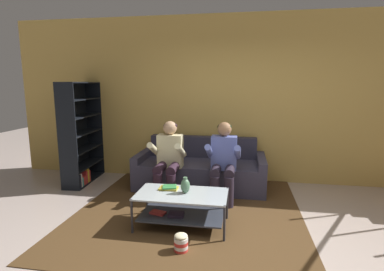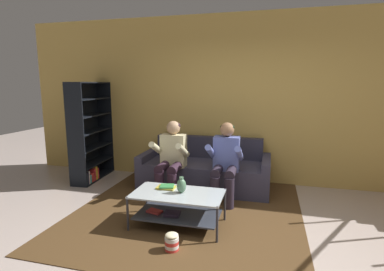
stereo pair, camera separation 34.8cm
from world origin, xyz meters
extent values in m
plane|color=#BAA89F|center=(0.00, 0.00, 0.00)|extent=(16.80, 16.80, 0.00)
cube|color=tan|center=(0.00, 2.46, 1.45)|extent=(8.40, 0.12, 2.90)
cube|color=#3A384D|center=(-0.62, 1.89, 0.22)|extent=(1.86, 0.90, 0.44)
cube|color=#312F41|center=(-0.62, 2.25, 0.63)|extent=(1.86, 0.18, 0.37)
cube|color=#3A384D|center=(-1.62, 1.89, 0.28)|extent=(0.13, 0.90, 0.56)
cube|color=#3A384D|center=(0.38, 1.89, 0.28)|extent=(0.13, 0.90, 0.56)
cylinder|color=#2F1C2A|center=(-1.14, 1.13, 0.22)|extent=(0.14, 0.14, 0.44)
cylinder|color=#2F1C2A|center=(-0.94, 1.13, 0.22)|extent=(0.14, 0.14, 0.44)
cylinder|color=#2F1C2A|center=(-1.14, 1.31, 0.49)|extent=(0.14, 0.42, 0.14)
cylinder|color=#2F1C2A|center=(-0.94, 1.31, 0.49)|extent=(0.14, 0.42, 0.14)
cube|color=beige|center=(-1.04, 1.52, 0.70)|extent=(0.38, 0.22, 0.51)
cylinder|color=beige|center=(-1.24, 1.34, 0.75)|extent=(0.09, 0.49, 0.31)
cylinder|color=beige|center=(-0.83, 1.34, 0.75)|extent=(0.09, 0.49, 0.31)
sphere|color=tan|center=(-1.04, 1.52, 1.06)|extent=(0.21, 0.21, 0.21)
ellipsoid|color=black|center=(-1.04, 1.54, 1.08)|extent=(0.21, 0.21, 0.13)
cylinder|color=#2A212E|center=(-0.30, 1.13, 0.22)|extent=(0.14, 0.14, 0.44)
cylinder|color=#2A212E|center=(-0.10, 1.13, 0.22)|extent=(0.14, 0.14, 0.44)
cylinder|color=#2A212E|center=(-0.30, 1.31, 0.49)|extent=(0.14, 0.42, 0.14)
cylinder|color=#2A212E|center=(-0.10, 1.31, 0.49)|extent=(0.14, 0.42, 0.14)
cube|color=#5D6AB5|center=(-0.20, 1.52, 0.70)|extent=(0.38, 0.22, 0.51)
cylinder|color=#5D6AB5|center=(-0.41, 1.34, 0.75)|extent=(0.09, 0.49, 0.31)
cylinder|color=#5D6AB5|center=(0.00, 1.34, 0.75)|extent=(0.09, 0.49, 0.31)
sphere|color=#976B48|center=(-0.20, 1.52, 1.06)|extent=(0.21, 0.21, 0.21)
ellipsoid|color=black|center=(-0.20, 1.54, 1.09)|extent=(0.21, 0.21, 0.13)
cube|color=#AEBABF|center=(-0.64, 0.46, 0.41)|extent=(1.10, 0.59, 0.02)
cube|color=#333946|center=(-0.64, 0.46, 0.15)|extent=(1.01, 0.54, 0.02)
cylinder|color=#2F2F36|center=(-1.17, 0.18, 0.21)|extent=(0.03, 0.03, 0.42)
cylinder|color=#2F2F36|center=(-0.11, 0.18, 0.21)|extent=(0.03, 0.03, 0.42)
cylinder|color=#2F2F36|center=(-1.17, 0.75, 0.21)|extent=(0.03, 0.03, 0.42)
cylinder|color=#2F2F36|center=(-0.11, 0.75, 0.21)|extent=(0.03, 0.03, 0.42)
cube|color=red|center=(-0.93, 0.43, 0.17)|extent=(0.21, 0.16, 0.03)
cube|color=#2B2033|center=(-0.70, 0.41, 0.17)|extent=(0.20, 0.17, 0.03)
cube|color=#50361D|center=(-0.63, 1.08, 0.01)|extent=(3.00, 3.42, 0.01)
cube|color=#746455|center=(-0.63, 1.08, 0.01)|extent=(1.65, 1.88, 0.00)
ellipsoid|color=#4D7555|center=(-0.60, 0.49, 0.51)|extent=(0.11, 0.11, 0.18)
cylinder|color=#4D7555|center=(-0.60, 0.49, 0.60)|extent=(0.05, 0.05, 0.04)
cube|color=gold|center=(-0.83, 0.58, 0.43)|extent=(0.23, 0.16, 0.02)
cube|color=#368744|center=(-0.82, 0.58, 0.45)|extent=(0.20, 0.19, 0.02)
cube|color=black|center=(-2.69, 1.37, 0.88)|extent=(0.32, 0.04, 1.76)
cube|color=black|center=(-2.75, 2.40, 0.88)|extent=(0.32, 0.04, 1.76)
cube|color=black|center=(-2.87, 1.87, 0.88)|extent=(0.09, 1.05, 1.76)
cube|color=black|center=(-2.72, 1.88, 0.01)|extent=(0.38, 1.03, 0.02)
cube|color=black|center=(-2.72, 1.88, 0.29)|extent=(0.38, 1.03, 0.02)
cube|color=black|center=(-2.72, 1.88, 0.59)|extent=(0.38, 1.03, 0.02)
cube|color=black|center=(-2.72, 1.88, 0.88)|extent=(0.38, 1.03, 0.02)
cube|color=black|center=(-2.72, 1.88, 1.17)|extent=(0.38, 1.03, 0.02)
cube|color=black|center=(-2.72, 1.88, 1.46)|extent=(0.38, 1.03, 0.02)
cube|color=black|center=(-2.72, 1.88, 1.75)|extent=(0.38, 1.03, 0.02)
cube|color=#2C864B|center=(-2.68, 1.40, 0.10)|extent=(0.26, 0.04, 0.17)
cube|color=#1D1D2F|center=(-2.70, 1.44, 0.13)|extent=(0.29, 0.07, 0.22)
cube|color=silver|center=(-2.66, 1.49, 0.13)|extent=(0.22, 0.04, 0.23)
cube|color=teal|center=(-2.69, 1.53, 0.09)|extent=(0.26, 0.06, 0.15)
cube|color=red|center=(-2.68, 1.58, 0.10)|extent=(0.23, 0.06, 0.15)
cube|color=red|center=(-2.69, 1.64, 0.09)|extent=(0.25, 0.06, 0.15)
cube|color=red|center=(-2.70, 1.69, 0.13)|extent=(0.27, 0.06, 0.22)
cube|color=gold|center=(-2.71, 1.74, 0.14)|extent=(0.29, 0.07, 0.24)
cube|color=red|center=(-2.72, 1.80, 0.12)|extent=(0.29, 0.05, 0.20)
cylinder|color=red|center=(-0.54, -0.09, 0.02)|extent=(0.15, 0.15, 0.04)
cylinder|color=white|center=(-0.54, -0.09, 0.06)|extent=(0.15, 0.15, 0.04)
cylinder|color=red|center=(-0.54, -0.09, 0.10)|extent=(0.15, 0.15, 0.04)
cylinder|color=white|center=(-0.54, -0.09, 0.13)|extent=(0.15, 0.15, 0.04)
ellipsoid|color=beige|center=(-0.54, -0.09, 0.17)|extent=(0.14, 0.14, 0.05)
camera|label=1|loc=(0.06, -2.90, 1.74)|focal=28.00mm
camera|label=2|loc=(0.40, -2.83, 1.74)|focal=28.00mm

